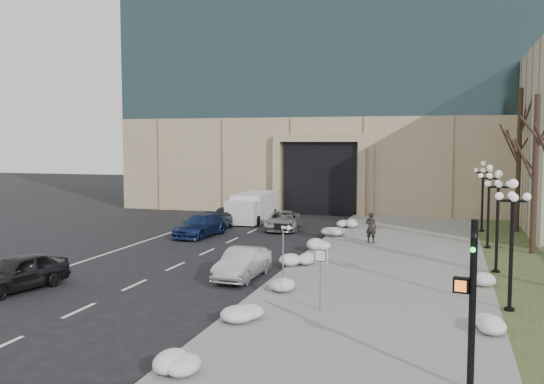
{
  "coord_description": "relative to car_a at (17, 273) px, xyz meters",
  "views": [
    {
      "loc": [
        6.13,
        -16.47,
        6.08
      ],
      "look_at": [
        -2.42,
        12.76,
        3.5
      ],
      "focal_mm": 40.0,
      "sensor_mm": 36.0,
      "label": 1
    }
  ],
  "objects": [
    {
      "name": "curb",
      "position": [
        9.61,
        10.14,
        -0.67
      ],
      "size": [
        0.3,
        40.0,
        0.14
      ],
      "primitive_type": "cube",
      "color": "gray",
      "rests_on": "ground"
    },
    {
      "name": "lamppost_d",
      "position": [
        18.91,
        21.64,
        2.33
      ],
      "size": [
        1.18,
        1.18,
        4.76
      ],
      "color": "black",
      "rests_on": "ground"
    },
    {
      "name": "lamppost_c",
      "position": [
        18.91,
        15.14,
        2.33
      ],
      "size": [
        1.18,
        1.18,
        4.76
      ],
      "color": "black",
      "rests_on": "ground"
    },
    {
      "name": "sidewalk",
      "position": [
        14.11,
        10.14,
        -0.68
      ],
      "size": [
        9.0,
        40.0,
        0.12
      ],
      "primitive_type": "cube",
      "color": "gray",
      "rests_on": "ground"
    },
    {
      "name": "lamppost_a",
      "position": [
        18.91,
        2.14,
        2.33
      ],
      "size": [
        1.18,
        1.18,
        4.76
      ],
      "color": "black",
      "rests_on": "ground"
    },
    {
      "name": "snow_clump_b",
      "position": [
        10.29,
        -1.39,
        -0.44
      ],
      "size": [
        1.1,
        1.6,
        0.36
      ],
      "primitive_type": "ellipsoid",
      "color": "white",
      "rests_on": "sidewalk"
    },
    {
      "name": "pedestrian",
      "position": [
        12.45,
        15.0,
        0.28
      ],
      "size": [
        0.72,
        0.55,
        1.8
      ],
      "primitive_type": "imported",
      "rotation": [
        0.0,
        0.0,
        2.95
      ],
      "color": "black",
      "rests_on": "sidewalk"
    },
    {
      "name": "ground",
      "position": [
        10.61,
        -3.86,
        -0.74
      ],
      "size": [
        160.0,
        160.0,
        0.0
      ],
      "primitive_type": "plane",
      "color": "black",
      "rests_on": "ground"
    },
    {
      "name": "car_d",
      "position": [
        5.95,
        19.19,
        -0.1
      ],
      "size": [
        2.8,
        4.9,
        1.29
      ],
      "primitive_type": "imported",
      "rotation": [
        0.0,
        0.0,
        0.15
      ],
      "color": "beige",
      "rests_on": "ground"
    },
    {
      "name": "car_e",
      "position": [
        1.32,
        20.23,
        -0.06
      ],
      "size": [
        2.2,
        4.2,
        1.36
      ],
      "primitive_type": "imported",
      "rotation": [
        0.0,
        0.0,
        0.15
      ],
      "color": "#303136",
      "rests_on": "ground"
    },
    {
      "name": "one_way_sign",
      "position": [
        10.11,
        4.49,
        1.35
      ],
      "size": [
        0.94,
        0.37,
        2.53
      ],
      "rotation": [
        0.0,
        0.0,
        -0.22
      ],
      "color": "slate",
      "rests_on": "ground"
    },
    {
      "name": "snow_clump_f",
      "position": [
        9.84,
        17.2,
        -0.44
      ],
      "size": [
        1.1,
        1.6,
        0.36
      ],
      "primitive_type": "ellipsoid",
      "color": "white",
      "rests_on": "sidewalk"
    },
    {
      "name": "car_b",
      "position": [
        8.09,
        4.6,
        -0.07
      ],
      "size": [
        1.53,
        4.11,
        1.34
      ],
      "primitive_type": "imported",
      "rotation": [
        0.0,
        0.0,
        -0.03
      ],
      "color": "#B8BBC0",
      "rests_on": "ground"
    },
    {
      "name": "snow_clump_a",
      "position": [
        10.25,
        -6.44,
        -0.44
      ],
      "size": [
        1.1,
        1.6,
        0.36
      ],
      "primitive_type": "ellipsoid",
      "color": "white",
      "rests_on": "sidewalk"
    },
    {
      "name": "traffic_signal",
      "position": [
        17.32,
        -5.5,
        1.37
      ],
      "size": [
        0.73,
        0.97,
        4.24
      ],
      "rotation": [
        0.0,
        0.0,
        -0.2
      ],
      "color": "black",
      "rests_on": "ground"
    },
    {
      "name": "car_c",
      "position": [
        1.63,
        15.07,
        -0.05
      ],
      "size": [
        2.47,
        4.96,
        1.38
      ],
      "primitive_type": "imported",
      "rotation": [
        0.0,
        0.0,
        -0.12
      ],
      "color": "navy",
      "rests_on": "ground"
    },
    {
      "name": "snow_clump_i",
      "position": [
        18.23,
        5.56,
        -0.44
      ],
      "size": [
        1.1,
        1.6,
        0.36
      ],
      "primitive_type": "ellipsoid",
      "color": "white",
      "rests_on": "sidewalk"
    },
    {
      "name": "keep_sign",
      "position": [
        12.51,
        0.2,
        0.97
      ],
      "size": [
        0.5,
        0.11,
        2.32
      ],
      "rotation": [
        0.0,
        0.0,
        -0.12
      ],
      "color": "slate",
      "rests_on": "ground"
    },
    {
      "name": "snow_clump_h",
      "position": [
        18.04,
        -0.5,
        -0.44
      ],
      "size": [
        1.1,
        1.6,
        0.36
      ],
      "primitive_type": "ellipsoid",
      "color": "white",
      "rests_on": "sidewalk"
    },
    {
      "name": "snow_clump_g",
      "position": [
        10.08,
        21.25,
        -0.44
      ],
      "size": [
        1.1,
        1.6,
        0.36
      ],
      "primitive_type": "ellipsoid",
      "color": "white",
      "rests_on": "sidewalk"
    },
    {
      "name": "tree_mid",
      "position": [
        21.11,
        14.14,
        4.76
      ],
      "size": [
        3.2,
        3.2,
        8.5
      ],
      "color": "black",
      "rests_on": "ground"
    },
    {
      "name": "box_truck",
      "position": [
        2.54,
        23.04,
        0.28
      ],
      "size": [
        2.45,
        6.65,
        2.1
      ],
      "rotation": [
        0.0,
        0.0,
        0.02
      ],
      "color": "silver",
      "rests_on": "ground"
    },
    {
      "name": "lamppost_b",
      "position": [
        18.91,
        8.64,
        2.33
      ],
      "size": [
        1.18,
        1.18,
        4.76
      ],
      "color": "black",
      "rests_on": "ground"
    },
    {
      "name": "car_a",
      "position": [
        0.0,
        0.0,
        0.0
      ],
      "size": [
        2.73,
        4.64,
        1.48
      ],
      "primitive_type": "imported",
      "rotation": [
        0.0,
        0.0,
        -0.24
      ],
      "color": "black",
      "rests_on": "ground"
    },
    {
      "name": "snow_clump_e",
      "position": [
        10.0,
        12.08,
        -0.44
      ],
      "size": [
        1.1,
        1.6,
        0.36
      ],
      "primitive_type": "ellipsoid",
      "color": "white",
      "rests_on": "sidewalk"
    },
    {
      "name": "grass_strip",
      "position": [
        20.61,
        10.14,
        -0.69
      ],
      "size": [
        4.0,
        40.0,
        0.1
      ],
      "primitive_type": "cube",
      "color": "#364723",
      "rests_on": "ground"
    },
    {
      "name": "tree_far",
      "position": [
        21.11,
        22.14,
        5.41
      ],
      "size": [
        3.2,
        3.2,
        9.5
      ],
      "color": "black",
      "rests_on": "ground"
    },
    {
      "name": "office_tower",
      "position": [
        8.61,
        39.72,
        17.75
      ],
      "size": [
        40.0,
        24.7,
        36.0
      ],
      "color": "tan",
      "rests_on": "ground"
    },
    {
      "name": "snow_clump_c",
      "position": [
        10.24,
        2.62,
        -0.44
      ],
      "size": [
        1.1,
        1.6,
        0.36
      ],
      "primitive_type": "ellipsoid",
      "color": "white",
      "rests_on": "sidewalk"
    },
    {
      "name": "snow_clump_d",
      "position": [
        9.89,
        7.52,
        -0.44
      ],
      "size": [
        1.1,
        1.6,
        0.36
      ],
      "primitive_type": "ellipsoid",
      "color": "white",
      "rests_on": "sidewalk"
    }
  ]
}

